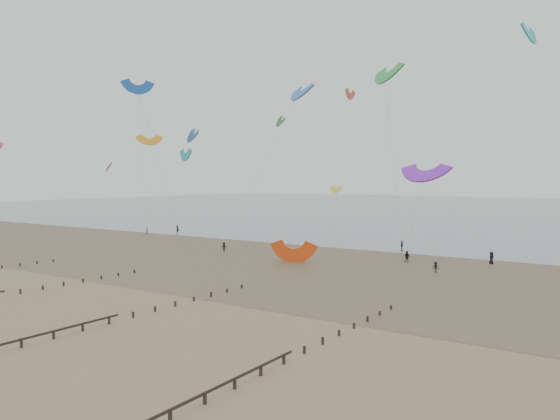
{
  "coord_description": "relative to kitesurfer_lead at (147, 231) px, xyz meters",
  "views": [
    {
      "loc": [
        41.93,
        -36.38,
        12.45
      ],
      "look_at": [
        -1.58,
        28.0,
        8.0
      ],
      "focal_mm": 35.0,
      "sensor_mm": 36.0,
      "label": 1
    }
  ],
  "objects": [
    {
      "name": "ground",
      "position": [
        51.2,
        -47.98,
        -0.75
      ],
      "size": [
        500.0,
        500.0,
        0.0
      ],
      "primitive_type": "plane",
      "color": "brown",
      "rests_on": "ground"
    },
    {
      "name": "sea_and_shore",
      "position": [
        47.13,
        -13.58,
        -0.74
      ],
      "size": [
        500.0,
        665.0,
        0.03
      ],
      "color": "#475654",
      "rests_on": "ground"
    },
    {
      "name": "kitesurfer_lead",
      "position": [
        0.0,
        0.0,
        0.0
      ],
      "size": [
        0.65,
        0.62,
        1.5
      ],
      "primitive_type": "imported",
      "rotation": [
        0.0,
        0.0,
        2.45
      ],
      "color": "black",
      "rests_on": "ground"
    },
    {
      "name": "kitesurfers",
      "position": [
        77.41,
        -0.42,
        0.13
      ],
      "size": [
        126.41,
        25.09,
        1.89
      ],
      "color": "black",
      "rests_on": "ground"
    },
    {
      "name": "grounded_kite",
      "position": [
        49.33,
        -16.0,
        -0.75
      ],
      "size": [
        7.06,
        5.93,
        3.46
      ],
      "primitive_type": null,
      "rotation": [
        1.54,
        0.0,
        0.18
      ],
      "color": "#EC440E",
      "rests_on": "ground"
    },
    {
      "name": "kites_airborne",
      "position": [
        44.13,
        39.29,
        21.53
      ],
      "size": [
        224.7,
        113.15,
        38.29
      ],
      "color": "blue",
      "rests_on": "ground"
    }
  ]
}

